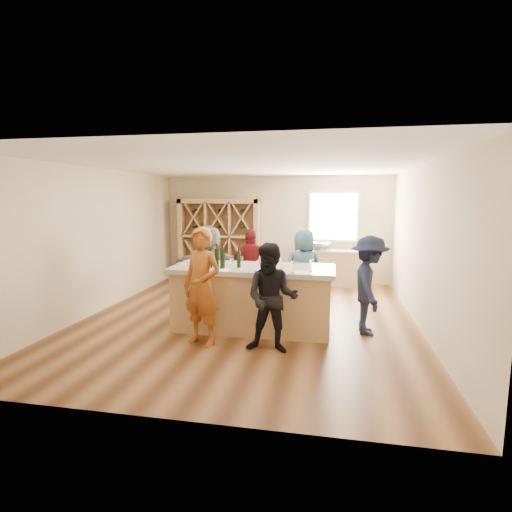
% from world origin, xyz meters
% --- Properties ---
extents(floor, '(6.00, 7.00, 0.10)m').
position_xyz_m(floor, '(0.00, 0.00, -0.05)').
color(floor, brown).
rests_on(floor, ground).
extents(ceiling, '(6.00, 7.00, 0.10)m').
position_xyz_m(ceiling, '(0.00, 0.00, 2.85)').
color(ceiling, white).
rests_on(ceiling, ground).
extents(wall_back, '(6.00, 0.10, 2.80)m').
position_xyz_m(wall_back, '(0.00, 3.55, 1.40)').
color(wall_back, '#C5B38F').
rests_on(wall_back, ground).
extents(wall_front, '(6.00, 0.10, 2.80)m').
position_xyz_m(wall_front, '(0.00, -3.55, 1.40)').
color(wall_front, '#C5B38F').
rests_on(wall_front, ground).
extents(wall_left, '(0.10, 7.00, 2.80)m').
position_xyz_m(wall_left, '(-3.05, 0.00, 1.40)').
color(wall_left, '#C5B38F').
rests_on(wall_left, ground).
extents(wall_right, '(0.10, 7.00, 2.80)m').
position_xyz_m(wall_right, '(3.05, 0.00, 1.40)').
color(wall_right, '#C5B38F').
rests_on(wall_right, ground).
extents(window_frame, '(1.30, 0.06, 1.30)m').
position_xyz_m(window_frame, '(1.50, 3.47, 1.75)').
color(window_frame, white).
rests_on(window_frame, wall_back).
extents(window_pane, '(1.18, 0.01, 1.18)m').
position_xyz_m(window_pane, '(1.50, 3.44, 1.75)').
color(window_pane, white).
rests_on(window_pane, wall_back).
extents(wine_rack, '(2.20, 0.45, 2.20)m').
position_xyz_m(wine_rack, '(-1.50, 3.27, 1.10)').
color(wine_rack, tan).
rests_on(wine_rack, floor).
extents(back_counter_base, '(1.60, 0.58, 0.86)m').
position_xyz_m(back_counter_base, '(1.40, 3.20, 0.43)').
color(back_counter_base, tan).
rests_on(back_counter_base, floor).
extents(back_counter_top, '(1.70, 0.62, 0.06)m').
position_xyz_m(back_counter_top, '(1.40, 3.20, 0.89)').
color(back_counter_top, '#AFA390').
rests_on(back_counter_top, back_counter_base).
extents(sink, '(0.54, 0.54, 0.19)m').
position_xyz_m(sink, '(1.20, 3.20, 1.01)').
color(sink, silver).
rests_on(sink, back_counter_top).
extents(faucet, '(0.02, 0.02, 0.30)m').
position_xyz_m(faucet, '(1.20, 3.38, 1.07)').
color(faucet, silver).
rests_on(faucet, back_counter_top).
extents(tasting_counter_base, '(2.60, 1.00, 1.00)m').
position_xyz_m(tasting_counter_base, '(0.19, -0.55, 0.50)').
color(tasting_counter_base, tan).
rests_on(tasting_counter_base, floor).
extents(tasting_counter_top, '(2.72, 1.12, 0.08)m').
position_xyz_m(tasting_counter_top, '(0.19, -0.55, 1.04)').
color(tasting_counter_top, '#AFA390').
rests_on(tasting_counter_top, tasting_counter_base).
extents(wine_bottle_a, '(0.09, 0.09, 0.32)m').
position_xyz_m(wine_bottle_a, '(-0.70, -0.67, 1.24)').
color(wine_bottle_a, black).
rests_on(wine_bottle_a, tasting_counter_top).
extents(wine_bottle_b, '(0.09, 0.09, 0.32)m').
position_xyz_m(wine_bottle_b, '(-0.50, -0.76, 1.24)').
color(wine_bottle_b, black).
rests_on(wine_bottle_b, tasting_counter_top).
extents(wine_bottle_c, '(0.08, 0.08, 0.31)m').
position_xyz_m(wine_bottle_c, '(-0.39, -0.70, 1.23)').
color(wine_bottle_c, black).
rests_on(wine_bottle_c, tasting_counter_top).
extents(wine_bottle_d, '(0.10, 0.10, 0.33)m').
position_xyz_m(wine_bottle_d, '(-0.26, -0.81, 1.24)').
color(wine_bottle_d, black).
rests_on(wine_bottle_d, tasting_counter_top).
extents(wine_bottle_e, '(0.08, 0.08, 0.27)m').
position_xyz_m(wine_bottle_e, '(-0.02, -0.69, 1.21)').
color(wine_bottle_e, black).
rests_on(wine_bottle_e, tasting_counter_top).
extents(wine_glass_a, '(0.08, 0.08, 0.20)m').
position_xyz_m(wine_glass_a, '(-0.07, -0.95, 1.18)').
color(wine_glass_a, white).
rests_on(wine_glass_a, tasting_counter_top).
extents(wine_glass_b, '(0.09, 0.09, 0.18)m').
position_xyz_m(wine_glass_b, '(0.38, -1.02, 1.17)').
color(wine_glass_b, white).
rests_on(wine_glass_b, tasting_counter_top).
extents(wine_glass_c, '(0.09, 0.09, 0.18)m').
position_xyz_m(wine_glass_c, '(0.90, -1.01, 1.17)').
color(wine_glass_c, white).
rests_on(wine_glass_c, tasting_counter_top).
extents(wine_glass_d, '(0.10, 0.10, 0.20)m').
position_xyz_m(wine_glass_d, '(0.69, -0.67, 1.18)').
color(wine_glass_d, white).
rests_on(wine_glass_d, tasting_counter_top).
extents(wine_glass_e, '(0.08, 0.08, 0.18)m').
position_xyz_m(wine_glass_e, '(1.18, -0.81, 1.17)').
color(wine_glass_e, white).
rests_on(wine_glass_e, tasting_counter_top).
extents(tasting_menu_a, '(0.26, 0.31, 0.00)m').
position_xyz_m(tasting_menu_a, '(-0.18, -0.96, 1.08)').
color(tasting_menu_a, white).
rests_on(tasting_menu_a, tasting_counter_top).
extents(tasting_menu_b, '(0.28, 0.35, 0.00)m').
position_xyz_m(tasting_menu_b, '(0.45, -0.93, 1.08)').
color(tasting_menu_b, white).
rests_on(tasting_menu_b, tasting_counter_top).
extents(tasting_menu_c, '(0.29, 0.36, 0.00)m').
position_xyz_m(tasting_menu_c, '(1.06, -0.95, 1.08)').
color(tasting_menu_c, white).
rests_on(tasting_menu_c, tasting_counter_top).
extents(person_near_left, '(0.78, 0.67, 1.80)m').
position_xyz_m(person_near_left, '(-0.42, -1.40, 0.90)').
color(person_near_left, '#994C19').
rests_on(person_near_left, floor).
extents(person_near_right, '(0.79, 0.45, 1.59)m').
position_xyz_m(person_near_right, '(0.66, -1.51, 0.80)').
color(person_near_right, black).
rests_on(person_near_right, floor).
extents(person_server, '(0.53, 1.07, 1.63)m').
position_xyz_m(person_server, '(2.10, -0.43, 0.81)').
color(person_server, '#191E38').
rests_on(person_server, floor).
extents(person_far_mid, '(1.05, 0.75, 1.61)m').
position_xyz_m(person_far_mid, '(-0.11, 0.82, 0.81)').
color(person_far_mid, '#590F14').
rests_on(person_far_mid, floor).
extents(person_far_right, '(0.91, 0.72, 1.62)m').
position_xyz_m(person_far_right, '(0.95, 0.76, 0.81)').
color(person_far_right, '#335972').
rests_on(person_far_right, floor).
extents(person_far_left, '(1.59, 0.69, 1.67)m').
position_xyz_m(person_far_left, '(-0.99, 0.81, 0.84)').
color(person_far_left, slate).
rests_on(person_far_left, floor).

